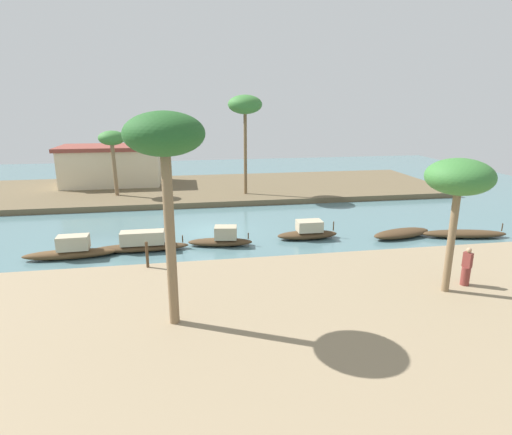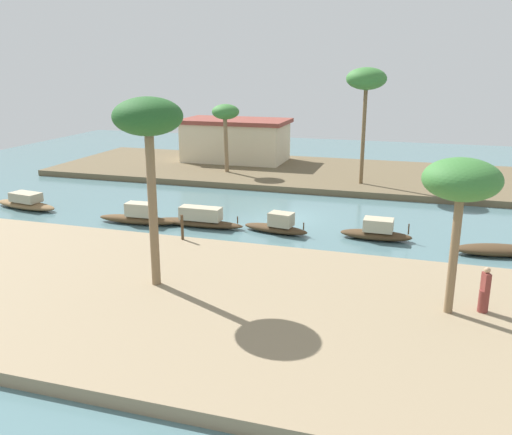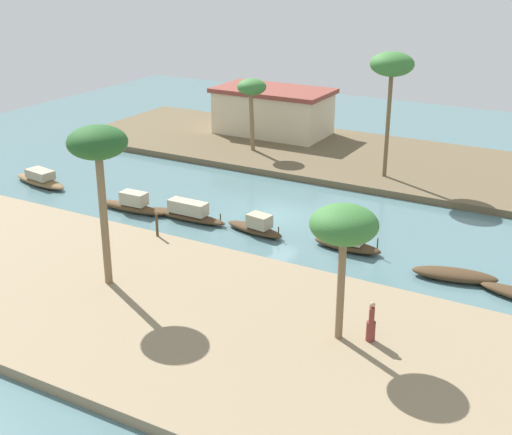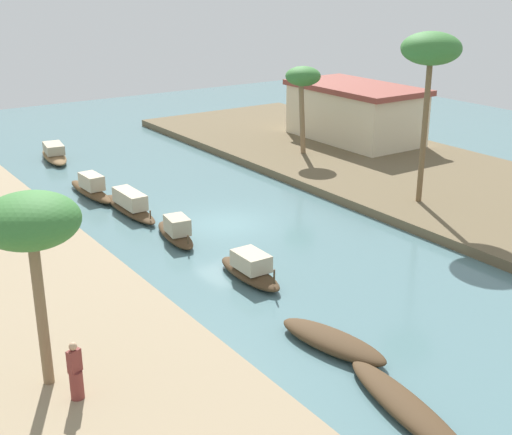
{
  "view_description": "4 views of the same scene",
  "coord_description": "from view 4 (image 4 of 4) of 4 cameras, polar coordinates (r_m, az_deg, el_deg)",
  "views": [
    {
      "loc": [
        -1.46,
        -25.96,
        8.03
      ],
      "look_at": [
        2.81,
        -1.01,
        1.07
      ],
      "focal_mm": 29.34,
      "sensor_mm": 36.0,
      "label": 1
    },
    {
      "loc": [
        7.66,
        -30.31,
        9.01
      ],
      "look_at": [
        -1.0,
        -2.07,
        0.51
      ],
      "focal_mm": 38.03,
      "sensor_mm": 36.0,
      "label": 2
    },
    {
      "loc": [
        17.82,
        -33.72,
        14.87
      ],
      "look_at": [
        0.14,
        -2.34,
        0.68
      ],
      "focal_mm": 48.51,
      "sensor_mm": 36.0,
      "label": 3
    },
    {
      "loc": [
        25.96,
        -16.07,
        11.27
      ],
      "look_at": [
        2.21,
        0.19,
        0.96
      ],
      "focal_mm": 48.4,
      "sensor_mm": 36.0,
      "label": 4
    }
  ],
  "objects": [
    {
      "name": "palm_tree_left_far",
      "position": [
        18.57,
        -18.12,
        -0.52
      ],
      "size": [
        2.59,
        2.59,
        5.52
      ],
      "color": "#7F6647",
      "rests_on": "riverbank_left"
    },
    {
      "name": "riverside_building",
      "position": [
        47.37,
        8.17,
        8.63
      ],
      "size": [
        9.36,
        5.22,
        3.7
      ],
      "rotation": [
        0.0,
        0.0,
        0.0
      ],
      "color": "beige",
      "rests_on": "riverbank_right"
    },
    {
      "name": "sampan_midstream",
      "position": [
        34.44,
        -10.4,
        1.04
      ],
      "size": [
        5.27,
        1.06,
        1.14
      ],
      "rotation": [
        0.0,
        0.0,
        0.0
      ],
      "color": "#47331E",
      "rests_on": "river_water"
    },
    {
      "name": "palm_tree_right_short",
      "position": [
        33.8,
        14.26,
        13.13
      ],
      "size": [
        2.81,
        2.81,
        8.22
      ],
      "color": "brown",
      "rests_on": "riverbank_right"
    },
    {
      "name": "sampan_downstream_large",
      "position": [
        30.65,
        -6.64,
        -1.17
      ],
      "size": [
        3.82,
        1.53,
        1.16
      ],
      "rotation": [
        0.0,
        0.0,
        -0.15
      ],
      "color": "#47331E",
      "rests_on": "river_water"
    },
    {
      "name": "sampan_upstream_small",
      "position": [
        45.49,
        -16.35,
        5.08
      ],
      "size": [
        4.93,
        1.97,
        1.05
      ],
      "rotation": [
        0.0,
        0.0,
        -0.16
      ],
      "color": "brown",
      "rests_on": "river_water"
    },
    {
      "name": "mooring_post",
      "position": [
        32.45,
        -15.92,
        0.65
      ],
      "size": [
        0.14,
        0.14,
        1.27
      ],
      "primitive_type": "cylinder",
      "color": "#4C3823",
      "rests_on": "riverbank_left"
    },
    {
      "name": "palm_tree_right_tall",
      "position": [
        42.73,
        3.91,
        11.33
      ],
      "size": [
        2.15,
        2.15,
        5.4
      ],
      "color": "#7F6647",
      "rests_on": "riverbank_right"
    },
    {
      "name": "riverbank_right",
      "position": [
        40.41,
        13.19,
        3.32
      ],
      "size": [
        44.65,
        13.1,
        0.45
      ],
      "primitive_type": "cube",
      "color": "brown",
      "rests_on": "ground"
    },
    {
      "name": "sampan_with_tall_canopy",
      "position": [
        37.43,
        -13.49,
        2.36
      ],
      "size": [
        4.75,
        1.04,
        1.26
      ],
      "rotation": [
        0.0,
        0.0,
        0.03
      ],
      "color": "brown",
      "rests_on": "river_water"
    },
    {
      "name": "sampan_foreground",
      "position": [
        22.21,
        6.33,
        -10.13
      ],
      "size": [
        4.16,
        2.03,
        0.53
      ],
      "rotation": [
        0.0,
        0.0,
        0.2
      ],
      "color": "#47331E",
      "rests_on": "river_water"
    },
    {
      "name": "person_on_near_bank",
      "position": [
        19.37,
        -14.67,
        -12.52
      ],
      "size": [
        0.47,
        0.47,
        1.69
      ],
      "rotation": [
        0.0,
        0.0,
        1.94
      ],
      "color": "brown",
      "rests_on": "riverbank_left"
    },
    {
      "name": "river_water",
      "position": [
        32.55,
        -2.47,
        -0.56
      ],
      "size": [
        70.36,
        70.36,
        0.0
      ],
      "primitive_type": "plane",
      "color": "slate",
      "rests_on": "ground"
    },
    {
      "name": "sampan_open_hull",
      "position": [
        26.62,
        -0.49,
        -4.31
      ],
      "size": [
        3.74,
        1.15,
        1.14
      ],
      "rotation": [
        0.0,
        0.0,
        -0.01
      ],
      "color": "#47331E",
      "rests_on": "river_water"
    },
    {
      "name": "sampan_near_left_bank",
      "position": [
        19.57,
        12.39,
        -15.17
      ],
      "size": [
        5.33,
        1.94,
        0.9
      ],
      "rotation": [
        0.0,
        0.0,
        -0.17
      ],
      "color": "#47331E",
      "rests_on": "river_water"
    }
  ]
}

